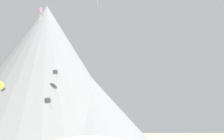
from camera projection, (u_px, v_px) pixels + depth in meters
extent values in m
cone|color=slate|center=(44.00, 69.00, 103.15)|extent=(82.18, 82.18, 46.29)
cone|color=slate|center=(60.00, 98.00, 103.29)|extent=(50.39, 50.39, 27.17)
cone|color=slate|center=(79.00, 101.00, 97.66)|extent=(60.20, 60.20, 23.89)
cylinder|color=pink|center=(98.00, 0.00, 79.31)|extent=(0.15, 0.29, 2.37)
cube|color=#E5668C|center=(41.00, 10.00, 74.96)|extent=(0.52, 0.89, 1.24)
cylinder|color=yellow|center=(40.00, 16.00, 74.63)|extent=(0.23, 0.30, 1.92)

